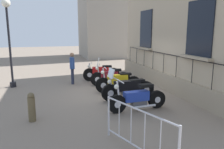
{
  "coord_description": "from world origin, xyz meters",
  "views": [
    {
      "loc": [
        2.91,
        9.06,
        2.67
      ],
      "look_at": [
        0.2,
        0.0,
        0.8
      ],
      "focal_mm": 35.82,
      "sensor_mm": 36.0,
      "label": 1
    }
  ],
  "objects_px": {
    "motorcycle_yellow": "(118,82)",
    "motorcycle_blue": "(137,99)",
    "bollard": "(32,107)",
    "pedestrian_standing": "(72,67)",
    "crowd_barrier": "(138,129)",
    "motorcycle_black": "(128,88)",
    "motorcycle_red": "(101,73)",
    "motorcycle_maroon": "(110,77)",
    "lamppost": "(8,31)"
  },
  "relations": [
    {
      "from": "motorcycle_blue",
      "to": "pedestrian_standing",
      "type": "xyz_separation_m",
      "value": [
        1.62,
        -4.51,
        0.47
      ]
    },
    {
      "from": "motorcycle_red",
      "to": "motorcycle_black",
      "type": "distance_m",
      "value": 3.52
    },
    {
      "from": "lamppost",
      "to": "crowd_barrier",
      "type": "xyz_separation_m",
      "value": [
        -3.39,
        7.18,
        -2.06
      ]
    },
    {
      "from": "motorcycle_blue",
      "to": "lamppost",
      "type": "bearing_deg",
      "value": -46.43
    },
    {
      "from": "motorcycle_black",
      "to": "motorcycle_red",
      "type": "bearing_deg",
      "value": -86.64
    },
    {
      "from": "bollard",
      "to": "crowd_barrier",
      "type": "bearing_deg",
      "value": 132.03
    },
    {
      "from": "motorcycle_maroon",
      "to": "bollard",
      "type": "distance_m",
      "value": 4.9
    },
    {
      "from": "motorcycle_red",
      "to": "crowd_barrier",
      "type": "height_order",
      "value": "crowd_barrier"
    },
    {
      "from": "motorcycle_yellow",
      "to": "pedestrian_standing",
      "type": "relative_size",
      "value": 1.3
    },
    {
      "from": "motorcycle_maroon",
      "to": "bollard",
      "type": "relative_size",
      "value": 2.15
    },
    {
      "from": "bollard",
      "to": "pedestrian_standing",
      "type": "bearing_deg",
      "value": -111.28
    },
    {
      "from": "motorcycle_red",
      "to": "lamppost",
      "type": "bearing_deg",
      "value": 1.39
    },
    {
      "from": "motorcycle_yellow",
      "to": "pedestrian_standing",
      "type": "bearing_deg",
      "value": -50.53
    },
    {
      "from": "motorcycle_blue",
      "to": "crowd_barrier",
      "type": "distance_m",
      "value": 2.72
    },
    {
      "from": "motorcycle_maroon",
      "to": "motorcycle_black",
      "type": "xyz_separation_m",
      "value": [
        -0.07,
        2.28,
        0.01
      ]
    },
    {
      "from": "motorcycle_maroon",
      "to": "motorcycle_yellow",
      "type": "relative_size",
      "value": 0.93
    },
    {
      "from": "motorcycle_red",
      "to": "lamppost",
      "type": "height_order",
      "value": "lamppost"
    },
    {
      "from": "lamppost",
      "to": "motorcycle_red",
      "type": "bearing_deg",
      "value": -178.61
    },
    {
      "from": "motorcycle_yellow",
      "to": "lamppost",
      "type": "distance_m",
      "value": 5.55
    },
    {
      "from": "motorcycle_blue",
      "to": "lamppost",
      "type": "relative_size",
      "value": 0.52
    },
    {
      "from": "lamppost",
      "to": "motorcycle_blue",
      "type": "bearing_deg",
      "value": 133.57
    },
    {
      "from": "motorcycle_yellow",
      "to": "crowd_barrier",
      "type": "relative_size",
      "value": 0.98
    },
    {
      "from": "motorcycle_yellow",
      "to": "pedestrian_standing",
      "type": "height_order",
      "value": "pedestrian_standing"
    },
    {
      "from": "crowd_barrier",
      "to": "pedestrian_standing",
      "type": "bearing_deg",
      "value": -85.36
    },
    {
      "from": "lamppost",
      "to": "bollard",
      "type": "height_order",
      "value": "lamppost"
    },
    {
      "from": "motorcycle_black",
      "to": "crowd_barrier",
      "type": "distance_m",
      "value": 3.96
    },
    {
      "from": "crowd_barrier",
      "to": "bollard",
      "type": "distance_m",
      "value": 3.44
    },
    {
      "from": "motorcycle_red",
      "to": "bollard",
      "type": "relative_size",
      "value": 2.21
    },
    {
      "from": "lamppost",
      "to": "pedestrian_standing",
      "type": "bearing_deg",
      "value": 176.67
    },
    {
      "from": "crowd_barrier",
      "to": "pedestrian_standing",
      "type": "distance_m",
      "value": 7.04
    },
    {
      "from": "lamppost",
      "to": "pedestrian_standing",
      "type": "relative_size",
      "value": 2.57
    },
    {
      "from": "motorcycle_yellow",
      "to": "motorcycle_blue",
      "type": "bearing_deg",
      "value": 87.22
    },
    {
      "from": "motorcycle_yellow",
      "to": "motorcycle_black",
      "type": "distance_m",
      "value": 1.13
    },
    {
      "from": "pedestrian_standing",
      "to": "motorcycle_yellow",
      "type": "bearing_deg",
      "value": 129.47
    },
    {
      "from": "motorcycle_maroon",
      "to": "bollard",
      "type": "bearing_deg",
      "value": 45.46
    },
    {
      "from": "motorcycle_yellow",
      "to": "crowd_barrier",
      "type": "xyz_separation_m",
      "value": [
        1.17,
        4.9,
        0.12
      ]
    },
    {
      "from": "motorcycle_red",
      "to": "motorcycle_yellow",
      "type": "height_order",
      "value": "motorcycle_yellow"
    },
    {
      "from": "motorcycle_black",
      "to": "lamppost",
      "type": "xyz_separation_m",
      "value": [
        4.6,
        -3.41,
        2.18
      ]
    },
    {
      "from": "motorcycle_maroon",
      "to": "lamppost",
      "type": "relative_size",
      "value": 0.47
    },
    {
      "from": "motorcycle_red",
      "to": "crowd_barrier",
      "type": "bearing_deg",
      "value": 82.2
    },
    {
      "from": "motorcycle_red",
      "to": "motorcycle_black",
      "type": "xyz_separation_m",
      "value": [
        -0.21,
        3.52,
        0.01
      ]
    },
    {
      "from": "crowd_barrier",
      "to": "bollard",
      "type": "height_order",
      "value": "crowd_barrier"
    },
    {
      "from": "motorcycle_red",
      "to": "motorcycle_maroon",
      "type": "xyz_separation_m",
      "value": [
        -0.14,
        1.23,
        -0.01
      ]
    },
    {
      "from": "crowd_barrier",
      "to": "lamppost",
      "type": "bearing_deg",
      "value": -64.69
    },
    {
      "from": "motorcycle_blue",
      "to": "motorcycle_maroon",
      "type": "bearing_deg",
      "value": -91.25
    },
    {
      "from": "motorcycle_maroon",
      "to": "motorcycle_black",
      "type": "distance_m",
      "value": 2.29
    },
    {
      "from": "lamppost",
      "to": "bollard",
      "type": "bearing_deg",
      "value": 103.26
    },
    {
      "from": "motorcycle_red",
      "to": "motorcycle_yellow",
      "type": "relative_size",
      "value": 0.96
    },
    {
      "from": "bollard",
      "to": "lamppost",
      "type": "bearing_deg",
      "value": -76.74
    },
    {
      "from": "motorcycle_red",
      "to": "bollard",
      "type": "bearing_deg",
      "value": 55.06
    }
  ]
}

